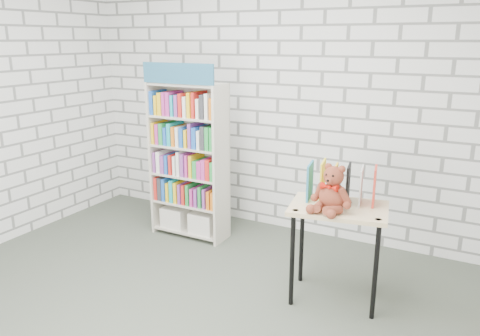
% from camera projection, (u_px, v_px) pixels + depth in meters
% --- Properties ---
extents(ground, '(4.50, 4.50, 0.00)m').
position_uv_depth(ground, '(167.00, 315.00, 3.49)').
color(ground, '#434A3E').
rests_on(ground, ground).
extents(room_shell, '(4.52, 4.02, 2.81)m').
position_uv_depth(room_shell, '(155.00, 73.00, 3.02)').
color(room_shell, silver).
rests_on(room_shell, ground).
extents(bookshelf, '(0.79, 0.31, 1.78)m').
position_uv_depth(bookshelf, '(189.00, 160.00, 4.74)').
color(bookshelf, beige).
rests_on(bookshelf, ground).
extents(display_table, '(0.80, 0.62, 0.78)m').
position_uv_depth(display_table, '(338.00, 220.00, 3.56)').
color(display_table, '#D8B881').
rests_on(display_table, ground).
extents(table_books, '(0.53, 0.31, 0.30)m').
position_uv_depth(table_books, '(342.00, 183.00, 3.59)').
color(table_books, teal).
rests_on(table_books, display_table).
extents(teddy_bear, '(0.32, 0.31, 0.35)m').
position_uv_depth(teddy_bear, '(332.00, 193.00, 3.40)').
color(teddy_bear, brown).
rests_on(teddy_bear, display_table).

